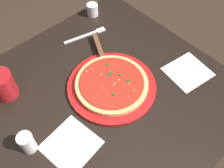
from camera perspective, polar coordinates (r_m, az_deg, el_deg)
ground_plane at (r=1.54m, az=-1.24°, el=-17.44°), size 5.00×5.00×0.00m
restaurant_table at (r=1.01m, az=-1.81°, el=-6.84°), size 0.85×0.82×0.72m
serving_plate at (r=0.90m, az=0.00°, el=-0.53°), size 0.31×0.31×0.01m
pizza at (r=0.89m, az=0.00°, el=0.06°), size 0.26×0.26×0.02m
pizza_server at (r=0.99m, az=-2.52°, el=6.92°), size 0.14×0.22×0.01m
cup_tall_drink at (r=0.92m, az=-23.27°, el=-0.19°), size 0.08×0.08×0.10m
cup_small_sauce at (r=1.17m, az=-4.39°, el=16.27°), size 0.05×0.05×0.05m
napkin_folded_right at (r=0.81m, az=-9.18°, el=-13.35°), size 0.17×0.17×0.00m
napkin_loose_left at (r=0.99m, az=16.62°, el=2.66°), size 0.17×0.16×0.00m
fork at (r=1.09m, az=-5.54°, el=10.93°), size 0.18×0.06×0.00m
parmesan_shaker at (r=0.80m, az=-18.51°, el=-12.31°), size 0.05×0.05×0.07m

